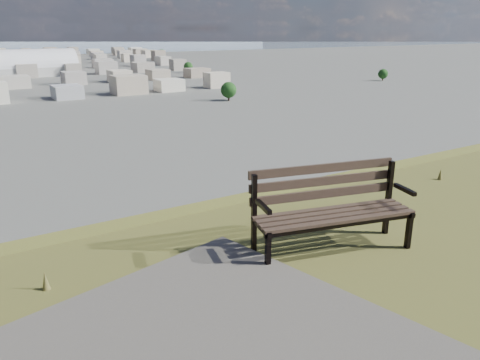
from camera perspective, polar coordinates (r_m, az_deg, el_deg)
park_bench at (r=5.38m, az=10.92°, el=-2.89°), size 1.90×0.99×0.95m
arena at (r=312.98m, az=-23.93°, el=12.38°), size 50.30×23.76×20.73m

